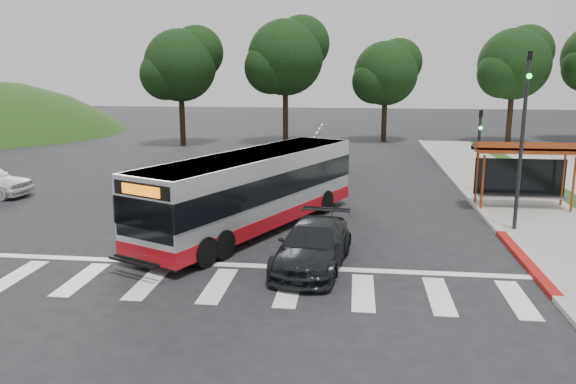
# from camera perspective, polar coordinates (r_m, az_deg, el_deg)

# --- Properties ---
(ground) EXTENTS (140.00, 140.00, 0.00)m
(ground) POSITION_cam_1_polar(r_m,az_deg,el_deg) (20.52, -3.77, -4.32)
(ground) COLOR black
(ground) RESTS_ON ground
(sidewalk_east) EXTENTS (4.00, 40.00, 0.12)m
(sidewalk_east) POSITION_cam_1_polar(r_m,az_deg,el_deg) (28.86, 21.41, -0.15)
(sidewalk_east) COLOR gray
(sidewalk_east) RESTS_ON ground
(curb_east) EXTENTS (0.30, 40.00, 0.15)m
(curb_east) POSITION_cam_1_polar(r_m,az_deg,el_deg) (28.42, 17.51, -0.02)
(curb_east) COLOR #9E9991
(curb_east) RESTS_ON ground
(curb_east_red) EXTENTS (0.32, 6.00, 0.15)m
(curb_east_red) POSITION_cam_1_polar(r_m,az_deg,el_deg) (19.01, 22.89, -6.42)
(curb_east_red) COLOR maroon
(curb_east_red) RESTS_ON ground
(crosswalk_ladder) EXTENTS (18.00, 2.60, 0.01)m
(crosswalk_ladder) POSITION_cam_1_polar(r_m,az_deg,el_deg) (15.90, -7.13, -9.40)
(crosswalk_ladder) COLOR silver
(crosswalk_ladder) RESTS_ON ground
(bus_shelter) EXTENTS (4.20, 1.60, 2.86)m
(bus_shelter) POSITION_cam_1_polar(r_m,az_deg,el_deg) (25.67, 22.94, 3.47)
(bus_shelter) COLOR #923D18
(bus_shelter) RESTS_ON sidewalk_east
(traffic_signal_ne_tall) EXTENTS (0.18, 0.37, 6.50)m
(traffic_signal_ne_tall) POSITION_cam_1_polar(r_m,az_deg,el_deg) (21.72, 22.78, 6.11)
(traffic_signal_ne_tall) COLOR black
(traffic_signal_ne_tall) RESTS_ON ground
(traffic_signal_ne_short) EXTENTS (0.18, 0.37, 4.00)m
(traffic_signal_ne_short) POSITION_cam_1_polar(r_m,az_deg,el_deg) (28.63, 18.83, 4.86)
(traffic_signal_ne_short) COLOR black
(traffic_signal_ne_short) RESTS_ON ground
(tree_ne_a) EXTENTS (6.16, 5.74, 9.30)m
(tree_ne_a) POSITION_cam_1_polar(r_m,az_deg,el_deg) (48.97, 22.06, 12.06)
(tree_ne_a) COLOR black
(tree_ne_a) RESTS_ON parking_lot
(tree_north_a) EXTENTS (6.60, 6.15, 10.17)m
(tree_north_a) POSITION_cam_1_polar(r_m,az_deg,el_deg) (45.74, -0.15, 13.64)
(tree_north_a) COLOR black
(tree_north_a) RESTS_ON ground
(tree_north_b) EXTENTS (5.72, 5.33, 8.43)m
(tree_north_b) POSITION_cam_1_polar(r_m,az_deg,el_deg) (47.43, 9.99, 11.89)
(tree_north_b) COLOR black
(tree_north_b) RESTS_ON ground
(tree_north_c) EXTENTS (6.16, 5.74, 9.30)m
(tree_north_c) POSITION_cam_1_polar(r_m,az_deg,el_deg) (45.47, -10.79, 12.64)
(tree_north_c) COLOR black
(tree_north_c) RESTS_ON ground
(transit_bus) EXTENTS (6.82, 11.06, 2.86)m
(transit_bus) POSITION_cam_1_polar(r_m,az_deg,el_deg) (20.83, -3.49, 0.00)
(transit_bus) COLOR #A8AAAD
(transit_bus) RESTS_ON ground
(pedestrian) EXTENTS (0.71, 0.55, 1.71)m
(pedestrian) POSITION_cam_1_polar(r_m,az_deg,el_deg) (17.48, -9.29, -4.51)
(pedestrian) COLOR silver
(pedestrian) RESTS_ON ground
(dark_sedan) EXTENTS (2.48, 4.89, 1.36)m
(dark_sedan) POSITION_cam_1_polar(r_m,az_deg,el_deg) (17.03, 2.56, -5.42)
(dark_sedan) COLOR black
(dark_sedan) RESTS_ON ground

